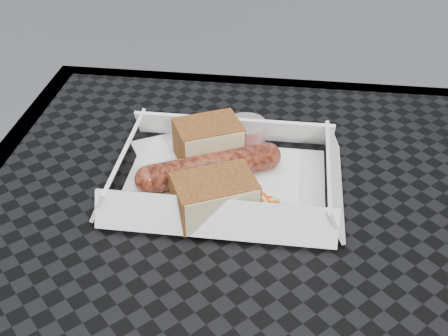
{
  "coord_description": "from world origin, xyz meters",
  "views": [
    {
      "loc": [
        -0.05,
        -0.36,
        1.13
      ],
      "look_at": [
        -0.11,
        0.13,
        0.78
      ],
      "focal_mm": 45.0,
      "sensor_mm": 36.0,
      "label": 1
    }
  ],
  "objects": [
    {
      "name": "food_tray",
      "position": [
        -0.11,
        0.14,
        0.75
      ],
      "size": [
        0.22,
        0.15,
        0.0
      ],
      "primitive_type": "cube",
      "color": "white",
      "rests_on": "patio_table"
    },
    {
      "name": "bratwurst",
      "position": [
        -0.13,
        0.14,
        0.76
      ],
      "size": [
        0.15,
        0.09,
        0.03
      ],
      "rotation": [
        0.0,
        0.0,
        0.45
      ],
      "color": "maroon",
      "rests_on": "food_tray"
    },
    {
      "name": "bread_near",
      "position": [
        -0.14,
        0.18,
        0.77
      ],
      "size": [
        0.09,
        0.08,
        0.05
      ],
      "primitive_type": "cube",
      "rotation": [
        0.0,
        0.0,
        0.45
      ],
      "color": "brown",
      "rests_on": "food_tray"
    },
    {
      "name": "bread_far",
      "position": [
        -0.12,
        0.08,
        0.77
      ],
      "size": [
        0.1,
        0.08,
        0.04
      ],
      "primitive_type": "cube",
      "rotation": [
        0.0,
        0.0,
        0.45
      ],
      "color": "brown",
      "rests_on": "food_tray"
    },
    {
      "name": "veg_garnish",
      "position": [
        -0.06,
        0.09,
        0.75
      ],
      "size": [
        0.03,
        0.03,
        0.0
      ],
      "color": "#E7530A",
      "rests_on": "food_tray"
    },
    {
      "name": "napkin",
      "position": [
        -0.16,
        0.18,
        0.75
      ],
      "size": [
        0.16,
        0.16,
        0.0
      ],
      "primitive_type": "cube",
      "rotation": [
        0.0,
        0.0,
        0.51
      ],
      "color": "white",
      "rests_on": "patio_table"
    },
    {
      "name": "condiment_cup_sauce",
      "position": [
        -0.1,
        0.22,
        0.76
      ],
      "size": [
        0.05,
        0.05,
        0.03
      ],
      "primitive_type": "cylinder",
      "color": "#9A0E0B",
      "rests_on": "patio_table"
    },
    {
      "name": "condiment_cup_empty",
      "position": [
        -0.12,
        0.19,
        0.76
      ],
      "size": [
        0.05,
        0.05,
        0.03
      ],
      "primitive_type": "cylinder",
      "color": "silver",
      "rests_on": "patio_table"
    }
  ]
}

